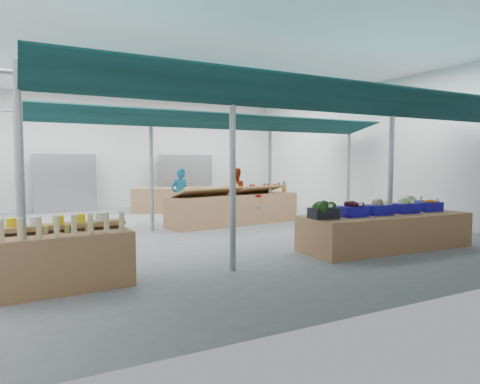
{
  "coord_description": "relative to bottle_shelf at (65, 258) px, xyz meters",
  "views": [
    {
      "loc": [
        -4.08,
        -10.04,
        1.74
      ],
      "look_at": [
        0.41,
        -1.6,
        1.07
      ],
      "focal_mm": 32.0,
      "sensor_mm": 36.0,
      "label": 1
    }
  ],
  "objects": [
    {
      "name": "floor",
      "position": [
        3.49,
        3.77,
        -0.43
      ],
      "size": [
        13.0,
        13.0,
        0.0
      ],
      "primitive_type": "plane",
      "color": "slate",
      "rests_on": "ground"
    },
    {
      "name": "hall",
      "position": [
        3.49,
        5.21,
        2.22
      ],
      "size": [
        13.0,
        13.0,
        13.0
      ],
      "color": "silver",
      "rests_on": "ground"
    },
    {
      "name": "pole_grid",
      "position": [
        4.24,
        2.02,
        1.39
      ],
      "size": [
        10.0,
        4.6,
        3.0
      ],
      "color": "gray",
      "rests_on": "floor"
    },
    {
      "name": "awnings",
      "position": [
        4.24,
        2.02,
        2.35
      ],
      "size": [
        9.5,
        7.08,
        0.3
      ],
      "color": "#0A2B2A",
      "rests_on": "pole_grid"
    },
    {
      "name": "back_shelving_left",
      "position": [
        0.99,
        9.77,
        0.57
      ],
      "size": [
        2.0,
        0.5,
        2.0
      ],
      "primitive_type": "cube",
      "color": "#B23F33",
      "rests_on": "floor"
    },
    {
      "name": "back_shelving_right",
      "position": [
        5.49,
        9.77,
        0.57
      ],
      "size": [
        2.0,
        0.5,
        2.0
      ],
      "primitive_type": "cube",
      "color": "#B23F33",
      "rests_on": "floor"
    },
    {
      "name": "bottle_shelf",
      "position": [
        0.0,
        0.0,
        0.0
      ],
      "size": [
        1.78,
        1.17,
        1.05
      ],
      "rotation": [
        0.0,
        0.0,
        0.06
      ],
      "color": "olive",
      "rests_on": "floor"
    },
    {
      "name": "veg_counter",
      "position": [
        6.01,
        -0.11,
        -0.08
      ],
      "size": [
        3.63,
        1.35,
        0.7
      ],
      "primitive_type": "cube",
      "rotation": [
        0.0,
        0.0,
        -0.04
      ],
      "color": "olive",
      "rests_on": "floor"
    },
    {
      "name": "fruit_counter",
      "position": [
        4.86,
        4.33,
        -0.01
      ],
      "size": [
        3.99,
        1.42,
        0.84
      ],
      "primitive_type": "cube",
      "rotation": [
        0.0,
        0.0,
        0.13
      ],
      "color": "olive",
      "rests_on": "floor"
    },
    {
      "name": "far_counter",
      "position": [
        5.22,
        7.61,
        -0.0
      ],
      "size": [
        4.72,
        2.62,
        0.85
      ],
      "primitive_type": "cube",
      "rotation": [
        0.0,
        0.0,
        -0.38
      ],
      "color": "olive",
      "rests_on": "floor"
    },
    {
      "name": "crate_stack",
      "position": [
        6.99,
        -0.31,
        -0.12
      ],
      "size": [
        0.52,
        0.37,
        0.61
      ],
      "primitive_type": "cube",
      "rotation": [
        0.0,
        0.0,
        -0.03
      ],
      "color": "#130D8E",
      "rests_on": "floor"
    },
    {
      "name": "vendor_left",
      "position": [
        3.66,
        5.43,
        0.36
      ],
      "size": [
        0.61,
        0.44,
        1.56
      ],
      "primitive_type": "imported",
      "rotation": [
        0.0,
        0.0,
        3.27
      ],
      "color": "#186A9D",
      "rests_on": "floor"
    },
    {
      "name": "vendor_right",
      "position": [
        5.46,
        5.43,
        0.36
      ],
      "size": [
        0.83,
        0.68,
        1.56
      ],
      "primitive_type": "imported",
      "rotation": [
        0.0,
        0.0,
        3.27
      ],
      "color": "#A12D13",
      "rests_on": "floor"
    },
    {
      "name": "crate_broccoli",
      "position": [
        4.47,
        -0.05,
        0.43
      ],
      "size": [
        0.53,
        0.42,
        0.35
      ],
      "rotation": [
        0.0,
        0.0,
        -0.09
      ],
      "color": "black",
      "rests_on": "veg_counter"
    },
    {
      "name": "crate_beets",
      "position": [
        5.17,
        -0.08,
        0.4
      ],
      "size": [
        0.53,
        0.42,
        0.29
      ],
      "rotation": [
        0.0,
        0.0,
        -0.09
      ],
      "color": "#130D8E",
      "rests_on": "veg_counter"
    },
    {
      "name": "crate_celeriac",
      "position": [
        5.82,
        -0.11,
        0.42
      ],
      "size": [
        0.53,
        0.42,
        0.31
      ],
      "rotation": [
        0.0,
        0.0,
        -0.09
      ],
      "color": "#130D8E",
      "rests_on": "veg_counter"
    },
    {
      "name": "crate_cabbage",
      "position": [
        6.51,
        -0.14,
        0.43
      ],
      "size": [
        0.53,
        0.42,
        0.35
      ],
      "rotation": [
        0.0,
        0.0,
        -0.09
      ],
      "color": "#130D8E",
      "rests_on": "veg_counter"
    },
    {
      "name": "crate_carrots",
      "position": [
        7.21,
        -0.17,
        0.38
      ],
      "size": [
        0.53,
        0.42,
        0.29
      ],
      "rotation": [
        0.0,
        0.0,
        -0.09
      ],
      "color": "#130D8E",
      "rests_on": "veg_counter"
    },
    {
      "name": "sparrow",
      "position": [
        4.31,
        -0.16,
        0.52
      ],
      "size": [
        0.12,
        0.09,
        0.11
      ],
      "rotation": [
        0.0,
        0.0,
        -0.09
      ],
      "color": "brown",
      "rests_on": "crate_broccoli"
    },
    {
      "name": "pole_ribbon",
      "position": [
        3.51,
        0.7,
        0.65
      ],
      "size": [
        0.12,
        0.12,
        0.28
      ],
      "color": "#A8140B",
      "rests_on": "pole_grid"
    },
    {
      "name": "apple_heap_yellow",
      "position": [
        3.95,
        4.12,
        0.58
      ],
      "size": [
        2.01,
        1.15,
        0.27
      ],
      "rotation": [
        0.0,
        0.0,
        0.25
      ],
      "color": "#997247",
      "rests_on": "fruit_counter"
    },
    {
      "name": "apple_heap_red",
      "position": [
        5.65,
        4.34,
        0.58
      ],
      "size": [
        1.63,
        1.05,
        0.27
      ],
      "rotation": [
        0.0,
        0.0,
        0.25
      ],
      "color": "#997247",
      "rests_on": "fruit_counter"
    },
    {
      "name": "pineapple",
      "position": [
        6.62,
        4.46,
        0.59
      ],
      "size": [
        0.14,
        0.14,
        0.39
      ],
      "rotation": [
        0.0,
        0.0,
        0.25
      ],
      "color": "#8C6019",
      "rests_on": "fruit_counter"
    },
    {
      "name": "crate_extra",
      "position": [
        7.23,
        0.28,
        0.42
      ],
      "size": [
        0.53,
        0.43,
        0.32
      ],
      "rotation": [
        0.0,
        0.0,
        0.09
      ],
      "color": "#130D8E",
      "rests_on": "veg_counter"
    }
  ]
}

